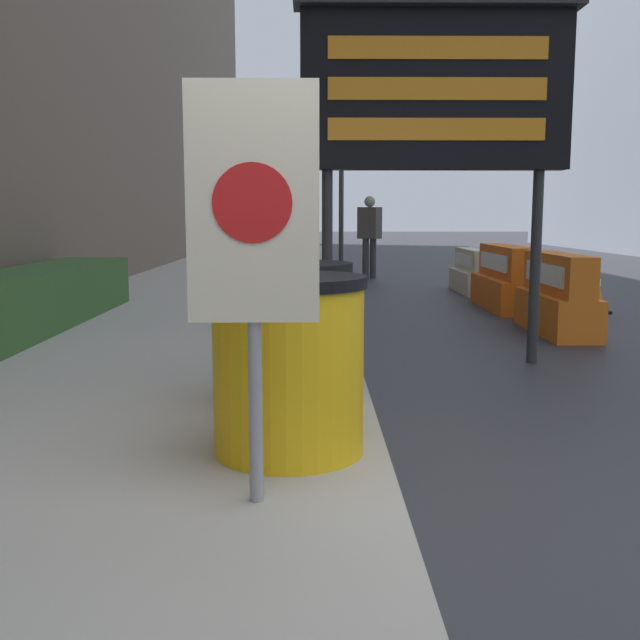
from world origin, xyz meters
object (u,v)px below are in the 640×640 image
at_px(barrel_drum_middle, 291,333).
at_px(traffic_cone_mid, 593,287).
at_px(barrel_drum_foreground, 288,365).
at_px(pedestrian_worker, 370,230).
at_px(jersey_barrier_cream, 472,273).
at_px(jersey_barrier_orange_far, 506,281).
at_px(warning_sign, 253,230).
at_px(traffic_light_near_curb, 342,142).
at_px(traffic_cone_near, 483,266).
at_px(jersey_barrier_orange_near, 557,298).
at_px(message_board, 435,90).

height_order(barrel_drum_middle, traffic_cone_mid, barrel_drum_middle).
distance_m(barrel_drum_foreground, pedestrian_worker, 12.84).
height_order(jersey_barrier_cream, traffic_cone_mid, jersey_barrier_cream).
relative_size(jersey_barrier_cream, pedestrian_worker, 0.98).
distance_m(barrel_drum_foreground, jersey_barrier_orange_far, 7.83).
bearing_deg(warning_sign, traffic_cone_mid, 60.22).
height_order(barrel_drum_foreground, barrel_drum_middle, same).
distance_m(jersey_barrier_orange_far, traffic_light_near_curb, 8.36).
xyz_separation_m(barrel_drum_middle, jersey_barrier_orange_far, (3.04, 6.16, -0.20)).
distance_m(jersey_barrier_orange_far, traffic_cone_near, 5.20).
distance_m(barrel_drum_foreground, traffic_light_near_curb, 15.06).
bearing_deg(pedestrian_worker, traffic_light_near_curb, 139.35).
bearing_deg(traffic_light_near_curb, jersey_barrier_orange_near, -77.70).
distance_m(jersey_barrier_orange_far, pedestrian_worker, 5.81).
bearing_deg(warning_sign, barrel_drum_middle, 86.63).
distance_m(jersey_barrier_cream, traffic_cone_near, 2.86).
xyz_separation_m(barrel_drum_middle, pedestrian_worker, (1.42, 11.70, 0.45)).
bearing_deg(traffic_light_near_curb, traffic_cone_mid, -67.67).
bearing_deg(traffic_light_near_curb, traffic_cone_near, -39.51).
distance_m(jersey_barrier_orange_far, traffic_cone_mid, 1.22).
bearing_deg(barrel_drum_middle, traffic_cone_mid, 53.82).
height_order(jersey_barrier_orange_far, traffic_light_near_curb, traffic_light_near_curb).
bearing_deg(jersey_barrier_orange_near, barrel_drum_middle, -128.42).
bearing_deg(traffic_light_near_curb, pedestrian_worker, -75.20).
distance_m(message_board, traffic_cone_mid, 5.15).
bearing_deg(message_board, barrel_drum_middle, -121.54).
relative_size(traffic_cone_mid, traffic_light_near_curb, 0.17).
bearing_deg(barrel_drum_foreground, jersey_barrier_cream, 72.55).
bearing_deg(jersey_barrier_cream, barrel_drum_foreground, -107.45).
xyz_separation_m(barrel_drum_foreground, traffic_cone_near, (3.85, 12.35, -0.33)).
distance_m(jersey_barrier_orange_near, jersey_barrier_orange_far, 2.32).
xyz_separation_m(barrel_drum_foreground, pedestrian_worker, (1.40, 12.76, 0.45)).
height_order(jersey_barrier_cream, traffic_cone_near, jersey_barrier_cream).
xyz_separation_m(message_board, jersey_barrier_orange_near, (1.78, 1.78, -2.09)).
bearing_deg(jersey_barrier_orange_near, traffic_cone_near, 83.66).
relative_size(traffic_cone_near, traffic_light_near_curb, 0.13).
xyz_separation_m(message_board, traffic_cone_near, (2.61, 9.23, -2.22)).
height_order(barrel_drum_foreground, jersey_barrier_orange_far, barrel_drum_foreground).
bearing_deg(message_board, jersey_barrier_orange_near, 45.01).
relative_size(jersey_barrier_cream, traffic_light_near_curb, 0.40).
relative_size(barrel_drum_middle, jersey_barrier_cream, 0.53).
relative_size(warning_sign, message_board, 0.54).
distance_m(barrel_drum_middle, jersey_barrier_orange_near, 4.89).
bearing_deg(jersey_barrier_cream, traffic_cone_mid, -68.11).
bearing_deg(pedestrian_worker, barrel_drum_middle, -62.38).
height_order(barrel_drum_middle, jersey_barrier_orange_far, barrel_drum_middle).
bearing_deg(jersey_barrier_cream, pedestrian_worker, 117.23).
distance_m(traffic_cone_near, pedestrian_worker, 2.60).
bearing_deg(jersey_barrier_orange_far, traffic_cone_near, 80.82).
height_order(warning_sign, traffic_light_near_curb, traffic_light_near_curb).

